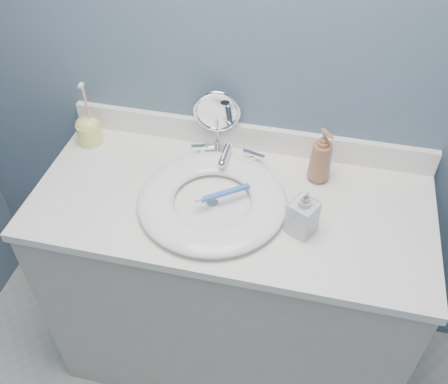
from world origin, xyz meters
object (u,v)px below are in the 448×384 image
(makeup_mirror, at_px, (217,118))
(soap_bottle_amber, at_px, (321,156))
(toothbrush_holder, at_px, (89,130))
(soap_bottle_clear, at_px, (303,211))

(makeup_mirror, height_order, soap_bottle_amber, makeup_mirror)
(makeup_mirror, distance_m, toothbrush_holder, 0.44)
(makeup_mirror, height_order, toothbrush_holder, toothbrush_holder)
(soap_bottle_amber, distance_m, toothbrush_holder, 0.78)
(soap_bottle_amber, distance_m, soap_bottle_clear, 0.23)
(soap_bottle_clear, relative_size, toothbrush_holder, 0.67)
(soap_bottle_clear, xyz_separation_m, toothbrush_holder, (-0.75, 0.24, -0.03))
(soap_bottle_amber, xyz_separation_m, toothbrush_holder, (-0.78, 0.01, -0.04))
(makeup_mirror, xyz_separation_m, soap_bottle_clear, (0.32, -0.31, -0.04))
(soap_bottle_clear, bearing_deg, makeup_mirror, 162.89)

